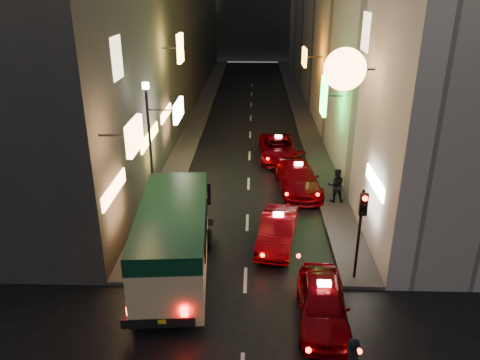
# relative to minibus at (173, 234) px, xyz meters

# --- Properties ---
(sidewalk_left) EXTENTS (1.50, 52.00, 0.15)m
(sidewalk_left) POSITION_rel_minibus_xyz_m (-1.65, 25.34, -1.73)
(sidewalk_left) COLOR #454240
(sidewalk_left) RESTS_ON ground
(sidewalk_right) EXTENTS (1.50, 52.00, 0.15)m
(sidewalk_right) POSITION_rel_minibus_xyz_m (6.85, 25.34, -1.73)
(sidewalk_right) COLOR #454240
(sidewalk_right) RESTS_ON ground
(minibus) EXTENTS (2.83, 6.80, 2.86)m
(minibus) POSITION_rel_minibus_xyz_m (0.00, 0.00, 0.00)
(minibus) COLOR beige
(minibus) RESTS_ON ground
(taxi_near) EXTENTS (2.28, 5.03, 1.74)m
(taxi_near) POSITION_rel_minibus_xyz_m (5.11, -2.33, -1.02)
(taxi_near) COLOR #6B0006
(taxi_near) RESTS_ON ground
(taxi_second) EXTENTS (2.74, 5.02, 1.68)m
(taxi_second) POSITION_rel_minibus_xyz_m (3.89, 2.47, -1.05)
(taxi_second) COLOR #6B0006
(taxi_second) RESTS_ON ground
(taxi_third) EXTENTS (2.65, 5.40, 1.83)m
(taxi_third) POSITION_rel_minibus_xyz_m (5.19, 8.03, -0.98)
(taxi_third) COLOR #6B0006
(taxi_third) RESTS_ON ground
(taxi_far) EXTENTS (2.17, 5.03, 1.75)m
(taxi_far) POSITION_rel_minibus_xyz_m (4.37, 12.87, -1.01)
(taxi_far) COLOR #6B0006
(taxi_far) RESTS_ON ground
(pedestrian_sidewalk) EXTENTS (0.73, 0.46, 1.94)m
(pedestrian_sidewalk) POSITION_rel_minibus_xyz_m (6.90, 6.43, -0.69)
(pedestrian_sidewalk) COLOR black
(pedestrian_sidewalk) RESTS_ON sidewalk_right
(traffic_light) EXTENTS (0.26, 0.43, 3.50)m
(traffic_light) POSITION_rel_minibus_xyz_m (6.60, -0.19, 0.88)
(traffic_light) COLOR black
(traffic_light) RESTS_ON sidewalk_right
(lamp_post) EXTENTS (0.28, 0.28, 6.22)m
(lamp_post) POSITION_rel_minibus_xyz_m (-1.60, 4.34, 1.92)
(lamp_post) COLOR black
(lamp_post) RESTS_ON sidewalk_left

